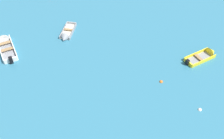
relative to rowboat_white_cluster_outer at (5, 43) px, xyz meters
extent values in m
cube|color=gray|center=(0.48, -0.73, -0.15)|extent=(2.71, 3.30, 0.11)
cube|color=white|center=(-0.01, -1.06, 0.02)|extent=(1.92, 2.85, 0.44)
cube|color=white|center=(0.98, -0.40, 0.02)|extent=(1.92, 2.85, 0.44)
cube|color=white|center=(1.41, -2.14, 0.02)|extent=(1.04, 0.75, 0.44)
cone|color=white|center=(-0.48, 0.73, 0.04)|extent=(1.38, 1.27, 1.14)
cube|color=#937047|center=(0.58, -0.88, 0.11)|extent=(1.08, 0.88, 0.03)
cube|color=#937047|center=(0.04, -0.06, 0.11)|extent=(1.08, 0.88, 0.03)
cube|color=black|center=(1.49, -2.25, 0.17)|extent=(0.43, 0.43, 0.61)
cube|color=gray|center=(17.91, 0.36, -0.16)|extent=(2.67, 2.35, 0.09)
cube|color=yellow|center=(17.59, 0.79, -0.03)|extent=(2.20, 1.66, 0.35)
cube|color=yellow|center=(18.23, -0.07, -0.03)|extent=(2.20, 1.66, 0.35)
cube|color=yellow|center=(16.83, -0.44, -0.03)|extent=(0.72, 0.91, 0.35)
cone|color=yellow|center=(19.04, 1.20, -0.01)|extent=(1.11, 1.19, 1.03)
cube|color=#937047|center=(17.80, 0.28, 0.04)|extent=(0.80, 0.94, 0.03)
cube|color=black|center=(16.74, -0.51, 0.10)|extent=(0.37, 0.37, 0.49)
cube|color=beige|center=(5.41, 2.64, -0.16)|extent=(1.07, 2.40, 0.08)
cube|color=gray|center=(5.89, 2.61, -0.04)|extent=(0.23, 2.44, 0.32)
cube|color=gray|center=(4.93, 2.68, -0.04)|extent=(0.23, 2.44, 0.32)
cube|color=gray|center=(5.49, 3.86, -0.04)|extent=(0.95, 0.16, 0.32)
cone|color=gray|center=(5.32, 1.38, -0.02)|extent=(0.96, 0.62, 0.93)
cube|color=#937047|center=(5.42, 2.77, 0.02)|extent=(0.88, 0.31, 0.03)
sphere|color=orange|center=(14.53, -2.84, -0.20)|extent=(0.29, 0.29, 0.29)
sphere|color=silver|center=(17.45, -5.33, -0.20)|extent=(0.29, 0.29, 0.29)
camera|label=1|loc=(12.48, -18.96, 17.40)|focal=45.87mm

